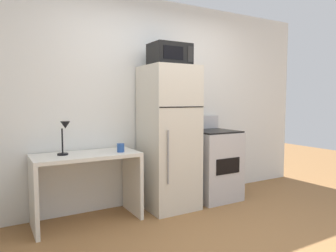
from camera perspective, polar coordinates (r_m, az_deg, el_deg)
ground_plane at (r=2.99m, az=13.82°, el=-21.59°), size 12.00×12.00×0.00m
wall_back_white at (r=4.07m, az=-2.63°, el=4.47°), size 5.00×0.10×2.60m
desk at (r=3.49m, az=-14.75°, el=-8.65°), size 1.11×0.53×0.75m
desk_lamp at (r=3.39m, az=-18.48°, el=-1.08°), size 0.14×0.12×0.35m
coffee_mug at (r=3.46m, az=-8.69°, el=-3.98°), size 0.08×0.08×0.09m
refrigerator at (r=3.78m, az=0.14°, el=-2.18°), size 0.60×0.63×1.73m
microwave at (r=3.77m, az=0.31°, el=12.94°), size 0.46×0.35×0.26m
oven_range at (r=4.23m, az=8.24°, el=-6.93°), size 0.59×0.61×1.10m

